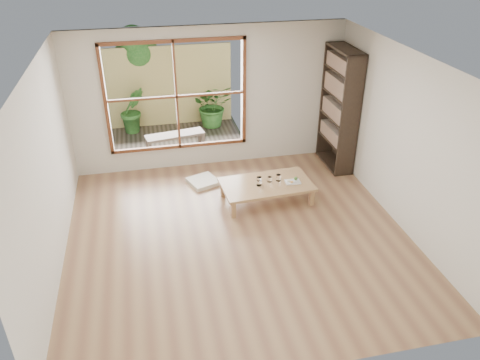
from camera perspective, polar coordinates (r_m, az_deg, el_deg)
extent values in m
plane|color=#9C764E|center=(7.08, -0.25, -6.71)|extent=(5.00, 5.00, 0.00)
cube|color=#A4834F|center=(7.77, 3.26, -0.55)|extent=(1.54, 0.93, 0.05)
cube|color=#A4834F|center=(7.40, -0.83, -3.63)|extent=(0.08, 0.08, 0.28)
cube|color=#A4834F|center=(7.97, -2.13, -1.04)|extent=(0.08, 0.08, 0.28)
cube|color=#A4834F|center=(7.81, 8.71, -2.12)|extent=(0.08, 0.08, 0.28)
cube|color=#A4834F|center=(8.35, 6.83, 0.24)|extent=(0.08, 0.08, 0.28)
cube|color=silver|center=(8.42, -4.53, -0.17)|extent=(0.61, 0.61, 0.07)
cube|color=#30251B|center=(8.82, 12.01, 8.41)|extent=(0.36, 1.00, 2.23)
cylinder|color=silver|center=(7.66, 2.33, -0.16)|extent=(0.08, 0.08, 0.15)
cylinder|color=silver|center=(7.83, 4.71, 0.28)|extent=(0.08, 0.08, 0.11)
cylinder|color=silver|center=(7.79, 3.63, 0.09)|extent=(0.07, 0.07, 0.09)
cylinder|color=silver|center=(7.72, 2.36, -0.25)|extent=(0.05, 0.05, 0.07)
cube|color=white|center=(7.82, 6.44, -0.22)|extent=(0.26, 0.19, 0.02)
sphere|color=#416A2A|center=(7.85, 6.81, 0.20)|extent=(0.06, 0.06, 0.06)
cube|color=orange|center=(7.78, 6.34, -0.25)|extent=(0.05, 0.04, 0.02)
cube|color=beige|center=(7.82, 5.95, -0.07)|extent=(0.06, 0.05, 0.02)
cylinder|color=silver|center=(7.78, 6.75, -0.31)|extent=(0.14, 0.02, 0.01)
cube|color=#3B332B|center=(10.09, -7.84, 4.62)|extent=(2.80, 2.00, 0.05)
cube|color=#30251B|center=(9.49, -7.94, 5.45)|extent=(1.21, 0.54, 0.05)
cube|color=#30251B|center=(9.35, -10.88, 3.55)|extent=(0.07, 0.07, 0.32)
cube|color=#30251B|center=(9.58, -11.22, 4.18)|extent=(0.07, 0.07, 0.32)
cube|color=#30251B|center=(9.58, -4.51, 4.68)|extent=(0.07, 0.07, 0.32)
cube|color=#30251B|center=(9.81, -4.99, 5.26)|extent=(0.07, 0.07, 0.32)
cube|color=tan|center=(10.69, -8.68, 11.19)|extent=(2.80, 0.06, 1.80)
imported|color=#376525|center=(10.60, -3.32, 9.10)|extent=(0.92, 0.81, 0.97)
imported|color=#376525|center=(10.51, -12.94, 8.31)|extent=(0.66, 0.59, 1.01)
cylinder|color=#4C3D2D|center=(11.00, -12.46, 10.80)|extent=(0.14, 0.14, 1.60)
sphere|color=#376525|center=(10.77, -12.30, 15.15)|extent=(0.84, 0.84, 0.84)
sphere|color=#376525|center=(10.89, -13.65, 14.07)|extent=(0.70, 0.70, 0.70)
sphere|color=#376525|center=(10.61, -12.93, 16.28)|extent=(0.64, 0.64, 0.64)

